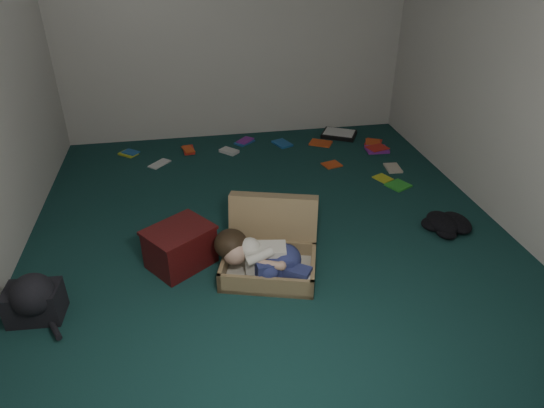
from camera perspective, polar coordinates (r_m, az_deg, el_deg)
name	(u,v)px	position (r m, az deg, el deg)	size (l,w,h in m)	color
floor	(269,231)	(4.16, -0.37, -3.16)	(4.50, 4.50, 0.00)	#123533
wall_back	(233,25)	(5.79, -4.56, 20.25)	(4.50, 4.50, 0.00)	silver
wall_front	(387,269)	(1.64, 13.42, -7.42)	(4.50, 4.50, 0.00)	silver
wall_right	(518,67)	(4.41, 26.98, 14.13)	(4.50, 4.50, 0.00)	silver
suitcase	(271,248)	(3.68, -0.15, -5.21)	(0.84, 0.83, 0.50)	#927850
person	(262,257)	(3.53, -1.22, -6.20)	(0.69, 0.50, 0.31)	white
maroon_bin	(180,247)	(3.74, -10.77, -4.97)	(0.60, 0.58, 0.32)	#410D0E
backpack	(34,302)	(3.60, -26.19, -10.28)	(0.43, 0.34, 0.26)	black
clothing_pile	(452,227)	(4.37, 20.38, -2.51)	(0.41, 0.33, 0.13)	black
paper_tray	(339,134)	(6.11, 7.89, 8.15)	(0.49, 0.45, 0.06)	black
book_scatter	(296,154)	(5.54, 2.79, 5.87)	(3.09, 1.63, 0.02)	gold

